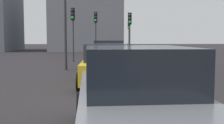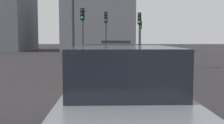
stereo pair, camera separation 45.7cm
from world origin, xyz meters
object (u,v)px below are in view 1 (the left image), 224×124
car_yellow_second (107,66)px  traffic_light_far_left (130,26)px  traffic_light_near_right (73,23)px  car_grey_third (135,99)px  car_silver_lead (108,55)px  traffic_light_far_right (96,25)px  traffic_light_near_left (129,30)px

car_yellow_second → traffic_light_far_left: bearing=-9.7°
traffic_light_near_right → car_grey_third: bearing=16.9°
car_silver_lead → traffic_light_far_right: size_ratio=1.15×
car_yellow_second → traffic_light_far_left: traffic_light_far_left is taller
car_silver_lead → traffic_light_far_left: (4.73, -1.85, 1.90)m
traffic_light_near_left → traffic_light_near_right: (-11.98, 5.47, 0.14)m
traffic_light_near_left → traffic_light_far_right: traffic_light_far_right is taller
car_grey_third → traffic_light_near_left: size_ratio=1.22×
car_grey_third → traffic_light_far_left: size_ratio=1.24×
car_yellow_second → traffic_light_near_left: 22.89m
car_yellow_second → traffic_light_far_right: 13.67m
car_grey_third → traffic_light_far_right: bearing=0.1°
car_yellow_second → traffic_light_far_left: (11.04, -2.06, 1.94)m
car_silver_lead → car_yellow_second: size_ratio=1.12×
car_silver_lead → car_yellow_second: 6.31m
traffic_light_far_left → traffic_light_far_right: bearing=-129.7°
car_silver_lead → car_grey_third: 12.30m
car_yellow_second → traffic_light_near_left: bearing=-7.3°
car_silver_lead → traffic_light_near_right: traffic_light_near_right is taller
car_yellow_second → car_grey_third: size_ratio=0.89×
car_silver_lead → traffic_light_far_left: traffic_light_far_left is taller
traffic_light_near_right → traffic_light_far_left: bearing=104.4°
car_silver_lead → traffic_light_near_left: bearing=-12.1°
car_yellow_second → traffic_light_near_right: traffic_light_near_right is taller
car_silver_lead → car_yellow_second: (-6.31, 0.21, -0.03)m
car_yellow_second → traffic_light_near_right: 11.03m
car_silver_lead → car_yellow_second: bearing=176.6°
car_yellow_second → traffic_light_near_left: traffic_light_near_left is taller
traffic_light_near_right → traffic_light_far_left: 4.31m
traffic_light_near_left → car_grey_third: bearing=-1.8°
car_silver_lead → traffic_light_near_left: traffic_light_near_left is taller
traffic_light_near_left → traffic_light_far_left: (-11.54, 1.19, -0.05)m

